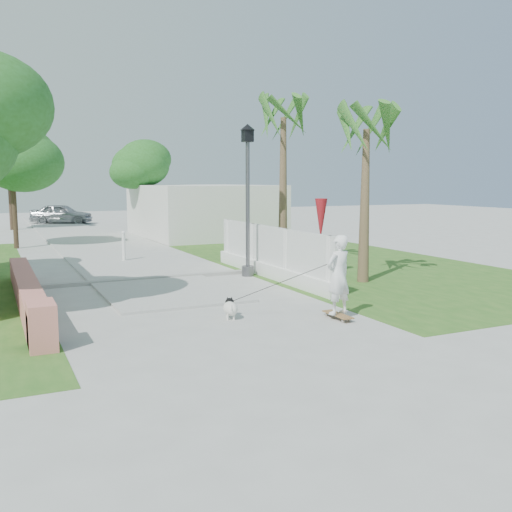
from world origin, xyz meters
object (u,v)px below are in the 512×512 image
skateboarder (288,282)px  patio_umbrella (321,220)px  parked_car (62,214)px  bollard (124,245)px  dog (230,308)px  street_lamp (248,194)px

skateboarder → patio_umbrella: bearing=-141.6°
parked_car → patio_umbrella: bearing=-146.8°
bollard → dog: size_ratio=1.85×
street_lamp → bollard: size_ratio=4.07×
dog → skateboarder: bearing=-6.2°
skateboarder → dog: (-1.08, 0.49, -0.53)m
patio_umbrella → parked_car: 25.52m
skateboarder → parked_car: 29.29m
dog → parked_car: parked_car is taller
bollard → patio_umbrella: bearing=-50.1°
bollard → patio_umbrella: (4.60, -5.50, 1.10)m
patio_umbrella → dog: (-4.41, -3.67, -1.46)m
skateboarder → dog: bearing=-37.2°
dog → parked_car: bearing=108.1°
street_lamp → bollard: (-2.70, 4.50, -1.84)m
bollard → parked_car: size_ratio=0.28×
patio_umbrella → dog: size_ratio=3.90×
bollard → skateboarder: bearing=-82.6°
patio_umbrella → dog: bearing=-140.2°
street_lamp → skateboarder: bearing=-105.6°
street_lamp → skateboarder: 5.61m
bollard → skateboarder: 9.74m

